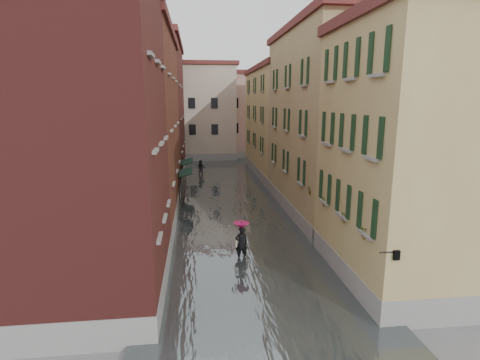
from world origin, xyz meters
TOP-DOWN VIEW (x-y plane):
  - ground at (0.00, 0.00)m, footprint 120.00×120.00m
  - floodwater at (0.00, 13.00)m, footprint 10.00×60.00m
  - building_left_near at (-7.00, -2.00)m, footprint 6.00×8.00m
  - building_left_mid at (-7.00, 9.00)m, footprint 6.00×14.00m
  - building_left_far at (-7.00, 24.00)m, footprint 6.00×16.00m
  - building_right_near at (7.00, -2.00)m, footprint 6.00×8.00m
  - building_right_mid at (7.00, 9.00)m, footprint 6.00×14.00m
  - building_right_far at (7.00, 24.00)m, footprint 6.00×16.00m
  - building_end_cream at (-3.00, 38.00)m, footprint 12.00×9.00m
  - building_end_pink at (6.00, 40.00)m, footprint 10.00×9.00m
  - awning_near at (-3.48, 12.98)m, footprint 1.09×3.31m
  - awning_far at (-3.48, 18.47)m, footprint 1.09×3.22m
  - wall_lantern at (4.33, -6.00)m, footprint 0.71×0.22m
  - window_planters at (4.12, -0.74)m, footprint 0.59×8.01m
  - pedestrian_main at (-0.29, 0.88)m, footprint 0.88×0.88m
  - pedestrian_far at (-2.05, 23.84)m, footprint 1.01×0.86m

SIDE VIEW (x-z plane):
  - ground at x=0.00m, z-range 0.00..0.00m
  - floodwater at x=0.00m, z-range 0.00..0.20m
  - pedestrian_far at x=-2.05m, z-range 0.00..1.83m
  - pedestrian_main at x=-0.29m, z-range 0.17..2.23m
  - awning_far at x=-3.48m, z-range 1.07..3.87m
  - awning_near at x=-3.48m, z-range 1.07..3.87m
  - wall_lantern at x=4.33m, z-range 2.83..3.18m
  - window_planters at x=4.12m, z-range 3.09..3.93m
  - building_right_near at x=7.00m, z-range 0.00..11.50m
  - building_right_far at x=7.00m, z-range 0.00..11.50m
  - building_end_pink at x=6.00m, z-range 0.00..12.00m
  - building_left_mid at x=-7.00m, z-range 0.00..12.50m
  - building_left_near at x=-7.00m, z-range 0.00..13.00m
  - building_right_mid at x=7.00m, z-range 0.00..13.00m
  - building_end_cream at x=-3.00m, z-range 0.00..13.00m
  - building_left_far at x=-7.00m, z-range 0.00..14.00m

